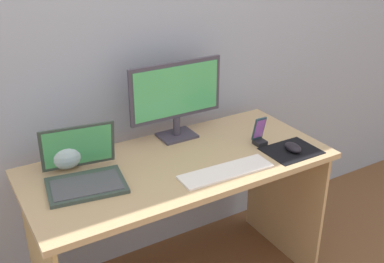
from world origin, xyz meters
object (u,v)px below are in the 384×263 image
keyboard_external (226,171)px  mouse (293,147)px  laptop (83,172)px  fishbowl (65,150)px  phone_in_dock (259,135)px  monitor (176,96)px

keyboard_external → mouse: (0.38, 0.00, 0.02)m
laptop → keyboard_external: size_ratio=0.83×
fishbowl → phone_in_dock: size_ratio=1.25×
fishbowl → phone_in_dock: 0.90m
laptop → phone_in_dock: bearing=-6.0°
keyboard_external → phone_in_dock: 0.33m
mouse → phone_in_dock: (-0.09, 0.14, 0.03)m
mouse → phone_in_dock: size_ratio=0.72×
keyboard_external → phone_in_dock: size_ratio=3.06×
monitor → keyboard_external: bearing=-88.8°
monitor → mouse: size_ratio=4.85×
laptop → fishbowl: bearing=97.8°
monitor → phone_in_dock: (0.30, -0.27, -0.17)m
phone_in_dock → laptop: bearing=174.0°
keyboard_external → mouse: bearing=2.7°
keyboard_external → laptop: bearing=159.0°
laptop → fishbowl: laptop is taller
fishbowl → mouse: size_ratio=1.73×
monitor → laptop: size_ratio=1.39×
keyboard_external → phone_in_dock: (0.29, 0.15, 0.04)m
keyboard_external → mouse: size_ratio=4.22×
monitor → fishbowl: bearing=-178.3°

